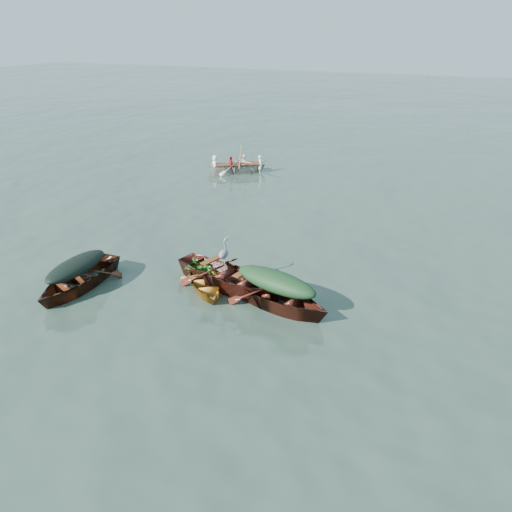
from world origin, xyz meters
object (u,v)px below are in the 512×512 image
Objects in this scene: yellow_dinghy at (206,289)px; dark_covered_boat at (80,288)px; open_wooden_boat at (230,288)px; rowed_boat at (238,173)px; green_tarp_boat at (275,307)px; heron at (224,259)px.

yellow_dinghy is 0.71× the size of dark_covered_boat.
rowed_boat is (-4.90, 10.81, 0.00)m from open_wooden_boat.
open_wooden_boat reaches higher than dark_covered_boat.
green_tarp_boat reaches higher than dark_covered_boat.
dark_covered_boat is at bearing 163.35° from yellow_dinghy.
dark_covered_boat is 5.52m from green_tarp_boat.
yellow_dinghy is 0.72× the size of rowed_boat.
green_tarp_boat is at bearing 12.28° from dark_covered_boat.
yellow_dinghy is at bearing 129.19° from open_wooden_boat.
green_tarp_boat is at bearing -56.28° from heron.
green_tarp_boat is 1.11× the size of rowed_boat.
green_tarp_boat is at bearing -43.20° from yellow_dinghy.
rowed_boat is at bearing 73.98° from heron.
open_wooden_boat is at bearing 172.30° from rowed_boat.
yellow_dinghy is at bearing 101.25° from green_tarp_boat.
heron reaches higher than green_tarp_boat.
open_wooden_boat is at bearing 22.41° from dark_covered_boat.
heron is (-0.22, 0.12, 0.83)m from open_wooden_boat.
dark_covered_boat is at bearing 152.75° from rowed_boat.
dark_covered_boat is at bearing 166.27° from heron.
heron is (4.68, -10.69, 0.83)m from rowed_boat.
open_wooden_boat is at bearing 90.00° from green_tarp_boat.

